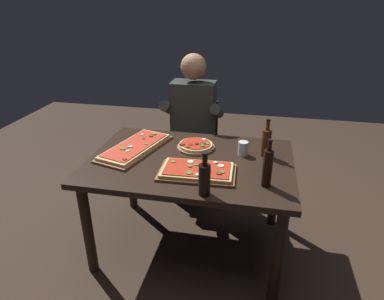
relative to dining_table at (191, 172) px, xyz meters
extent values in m
plane|color=#38281E|center=(0.00, 0.00, -0.64)|extent=(6.40, 6.40, 0.00)
cube|color=black|center=(0.00, 0.00, 0.08)|extent=(1.40, 0.96, 0.04)
cylinder|color=black|center=(-0.62, -0.40, -0.29)|extent=(0.07, 0.07, 0.70)
cylinder|color=black|center=(0.62, -0.40, -0.29)|extent=(0.07, 0.07, 0.70)
cylinder|color=black|center=(-0.62, 0.40, -0.29)|extent=(0.07, 0.07, 0.70)
cylinder|color=black|center=(0.62, 0.40, -0.29)|extent=(0.07, 0.07, 0.70)
cube|color=brown|center=(0.08, -0.19, 0.10)|extent=(0.50, 0.30, 0.02)
cube|color=#DBB270|center=(0.08, -0.19, 0.12)|extent=(0.46, 0.27, 0.02)
cube|color=#B72D19|center=(0.08, -0.19, 0.13)|extent=(0.42, 0.24, 0.01)
cylinder|color=beige|center=(0.02, -0.12, 0.14)|extent=(0.04, 0.04, 0.00)
cylinder|color=#4C7F2D|center=(0.07, -0.15, 0.14)|extent=(0.03, 0.03, 0.01)
cylinder|color=beige|center=(0.10, -0.28, 0.14)|extent=(0.03, 0.03, 0.01)
cylinder|color=#4C7F2D|center=(-0.09, -0.14, 0.14)|extent=(0.03, 0.03, 0.00)
cylinder|color=maroon|center=(0.12, -0.26, 0.14)|extent=(0.04, 0.04, 0.00)
cylinder|color=brown|center=(0.23, -0.23, 0.14)|extent=(0.04, 0.04, 0.01)
cylinder|color=brown|center=(0.11, -0.22, 0.14)|extent=(0.04, 0.04, 0.01)
cylinder|color=#4C7F2D|center=(0.24, -0.21, 0.14)|extent=(0.04, 0.04, 0.00)
cylinder|color=beige|center=(0.23, -0.13, 0.14)|extent=(0.04, 0.04, 0.01)
cylinder|color=beige|center=(0.19, -0.10, 0.14)|extent=(0.02, 0.02, 0.01)
cylinder|color=#4C7F2D|center=(0.03, -0.18, 0.14)|extent=(0.03, 0.03, 0.01)
cylinder|color=#4C7F2D|center=(0.05, -0.26, 0.14)|extent=(0.04, 0.04, 0.00)
cube|color=brown|center=(-0.43, 0.07, 0.10)|extent=(0.43, 0.67, 0.02)
cube|color=#DBB270|center=(-0.43, 0.07, 0.12)|extent=(0.39, 0.63, 0.02)
cube|color=red|center=(-0.43, 0.07, 0.13)|extent=(0.35, 0.58, 0.01)
cylinder|color=#4C7F2D|center=(-0.46, 0.02, 0.14)|extent=(0.03, 0.03, 0.00)
cylinder|color=brown|center=(-0.40, 0.19, 0.14)|extent=(0.03, 0.03, 0.00)
cylinder|color=#4C7F2D|center=(-0.49, -0.01, 0.14)|extent=(0.04, 0.04, 0.01)
cylinder|color=beige|center=(-0.44, -0.04, 0.14)|extent=(0.03, 0.03, 0.01)
cylinder|color=maroon|center=(-0.36, 0.24, 0.14)|extent=(0.03, 0.03, 0.01)
cylinder|color=beige|center=(-0.45, 0.03, 0.14)|extent=(0.03, 0.03, 0.01)
cylinder|color=#4C7F2D|center=(-0.35, 0.10, 0.14)|extent=(0.03, 0.03, 0.00)
cylinder|color=maroon|center=(-0.41, -0.17, 0.14)|extent=(0.03, 0.03, 0.01)
cylinder|color=beige|center=(-0.44, 0.26, 0.14)|extent=(0.03, 0.03, 0.01)
cylinder|color=#4C7F2D|center=(-0.35, 0.29, 0.14)|extent=(0.04, 0.04, 0.01)
cylinder|color=maroon|center=(-0.46, -0.02, 0.14)|extent=(0.03, 0.03, 0.01)
cylinder|color=olive|center=(0.00, 0.19, 0.10)|extent=(0.28, 0.28, 0.02)
cylinder|color=#E5C184|center=(0.00, 0.19, 0.12)|extent=(0.25, 0.25, 0.02)
cylinder|color=#B72D19|center=(0.00, 0.19, 0.13)|extent=(0.22, 0.22, 0.01)
cylinder|color=#4C7F2D|center=(0.06, 0.15, 0.14)|extent=(0.03, 0.03, 0.01)
cylinder|color=maroon|center=(0.01, 0.18, 0.14)|extent=(0.03, 0.03, 0.01)
cylinder|color=brown|center=(0.05, 0.18, 0.14)|extent=(0.03, 0.03, 0.01)
cylinder|color=#4C7F2D|center=(0.08, 0.20, 0.14)|extent=(0.03, 0.03, 0.00)
cylinder|color=maroon|center=(-0.03, 0.16, 0.14)|extent=(0.04, 0.04, 0.00)
cylinder|color=beige|center=(0.05, 0.27, 0.14)|extent=(0.03, 0.03, 0.00)
cylinder|color=maroon|center=(-0.09, 0.15, 0.14)|extent=(0.04, 0.04, 0.01)
cylinder|color=maroon|center=(0.06, 0.19, 0.14)|extent=(0.03, 0.03, 0.01)
cylinder|color=brown|center=(-0.04, 0.11, 0.14)|extent=(0.03, 0.03, 0.00)
cylinder|color=black|center=(0.51, -0.25, 0.21)|extent=(0.06, 0.06, 0.23)
cylinder|color=black|center=(0.51, -0.25, 0.35)|extent=(0.02, 0.02, 0.06)
cylinder|color=black|center=(0.51, -0.25, 0.39)|extent=(0.03, 0.03, 0.01)
cylinder|color=black|center=(0.17, -0.41, 0.19)|extent=(0.07, 0.07, 0.19)
cylinder|color=black|center=(0.17, -0.41, 0.31)|extent=(0.03, 0.03, 0.07)
cylinder|color=black|center=(0.17, -0.41, 0.35)|extent=(0.03, 0.03, 0.01)
cylinder|color=#47230F|center=(0.50, 0.17, 0.19)|extent=(0.06, 0.06, 0.19)
cylinder|color=#47230F|center=(0.50, 0.17, 0.32)|extent=(0.03, 0.03, 0.07)
cylinder|color=black|center=(0.50, 0.17, 0.36)|extent=(0.03, 0.03, 0.01)
cylinder|color=silver|center=(0.35, 0.15, 0.15)|extent=(0.07, 0.07, 0.10)
cylinder|color=silver|center=(0.35, 0.15, 0.11)|extent=(0.06, 0.06, 0.04)
cube|color=black|center=(-0.14, 0.78, -0.21)|extent=(0.44, 0.44, 0.04)
cube|color=black|center=(-0.14, 0.98, 0.02)|extent=(0.40, 0.04, 0.42)
cylinder|color=black|center=(-0.33, 0.59, -0.44)|extent=(0.04, 0.04, 0.41)
cylinder|color=black|center=(0.05, 0.59, -0.44)|extent=(0.04, 0.04, 0.41)
cylinder|color=black|center=(-0.33, 0.97, -0.44)|extent=(0.04, 0.04, 0.41)
cylinder|color=black|center=(0.05, 0.97, -0.44)|extent=(0.04, 0.04, 0.41)
cylinder|color=#23232D|center=(-0.24, 0.60, -0.42)|extent=(0.11, 0.11, 0.45)
cylinder|color=#23232D|center=(-0.04, 0.60, -0.42)|extent=(0.11, 0.11, 0.45)
cube|color=#23232D|center=(-0.14, 0.68, -0.13)|extent=(0.34, 0.40, 0.12)
cube|color=#2D332D|center=(-0.14, 0.78, 0.19)|extent=(0.38, 0.22, 0.52)
sphere|color=#A37556|center=(-0.14, 0.78, 0.58)|extent=(0.22, 0.22, 0.22)
cylinder|color=#2D332D|center=(-0.36, 0.73, 0.21)|extent=(0.09, 0.31, 0.21)
cylinder|color=#2D332D|center=(0.08, 0.73, 0.21)|extent=(0.09, 0.31, 0.21)
camera|label=1|loc=(0.43, -2.02, 1.14)|focal=31.33mm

